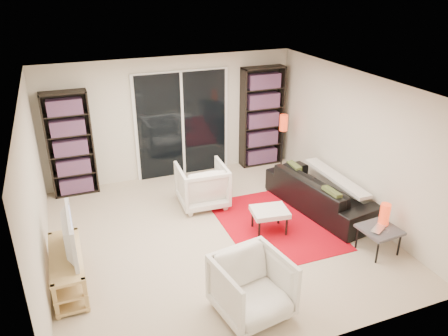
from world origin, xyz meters
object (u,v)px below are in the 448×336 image
(bookshelf_left, at_px, (70,145))
(bookshelf_right, at_px, (262,117))
(armchair_front, at_px, (252,287))
(ottoman, at_px, (270,213))
(armchair_back, at_px, (202,185))
(floor_lamp, at_px, (283,129))
(sofa, at_px, (321,192))
(tv_stand, at_px, (68,269))
(side_table, at_px, (379,231))

(bookshelf_left, distance_m, bookshelf_right, 3.85)
(armchair_front, height_order, ottoman, armchair_front)
(bookshelf_right, xyz_separation_m, armchair_back, (-1.78, -1.31, -0.66))
(floor_lamp, bearing_deg, sofa, -94.54)
(sofa, height_order, ottoman, sofa)
(tv_stand, xyz_separation_m, floor_lamp, (4.39, 2.29, 0.64))
(bookshelf_left, height_order, armchair_front, bookshelf_left)
(ottoman, height_order, side_table, same)
(side_table, bearing_deg, armchair_front, -167.89)
(bookshelf_left, bearing_deg, tv_stand, -96.13)
(bookshelf_right, xyz_separation_m, armchair_front, (-2.10, -4.12, -0.66))
(tv_stand, relative_size, armchair_back, 1.49)
(bookshelf_left, relative_size, armchair_front, 2.30)
(bookshelf_right, height_order, sofa, bookshelf_right)
(tv_stand, relative_size, floor_lamp, 1.04)
(tv_stand, xyz_separation_m, side_table, (4.33, -0.85, 0.10))
(armchair_front, relative_size, side_table, 1.49)
(sofa, distance_m, ottoman, 1.23)
(tv_stand, bearing_deg, armchair_back, 31.99)
(armchair_front, distance_m, side_table, 2.33)
(tv_stand, height_order, armchair_front, armchair_front)
(sofa, bearing_deg, armchair_front, 121.68)
(bookshelf_left, relative_size, armchair_back, 2.30)
(armchair_back, height_order, armchair_front, same)
(bookshelf_right, relative_size, side_table, 3.69)
(tv_stand, bearing_deg, ottoman, 4.41)
(armchair_back, distance_m, side_table, 3.04)
(bookshelf_right, relative_size, ottoman, 3.38)
(ottoman, relative_size, floor_lamp, 0.51)
(bookshelf_right, bearing_deg, tv_stand, -146.13)
(tv_stand, distance_m, armchair_front, 2.45)
(side_table, distance_m, floor_lamp, 3.19)
(tv_stand, distance_m, ottoman, 3.09)
(sofa, bearing_deg, armchair_back, 55.38)
(bookshelf_right, height_order, side_table, bookshelf_right)
(armchair_front, bearing_deg, bookshelf_right, 53.94)
(sofa, height_order, side_table, sofa)
(bookshelf_left, relative_size, bookshelf_right, 0.93)
(armchair_back, bearing_deg, bookshelf_left, -29.44)
(bookshelf_left, height_order, bookshelf_right, bookshelf_right)
(armchair_back, bearing_deg, ottoman, 122.63)
(sofa, bearing_deg, floor_lamp, -13.85)
(armchair_back, height_order, floor_lamp, floor_lamp)
(bookshelf_left, relative_size, sofa, 0.90)
(ottoman, bearing_deg, bookshelf_left, 137.49)
(armchair_back, height_order, ottoman, armchair_back)
(ottoman, bearing_deg, side_table, -40.99)
(bookshelf_right, relative_size, floor_lamp, 1.73)
(sofa, bearing_deg, tv_stand, 88.50)
(bookshelf_right, bearing_deg, armchair_back, -143.76)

